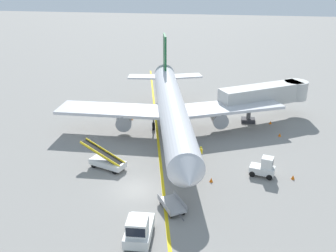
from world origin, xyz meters
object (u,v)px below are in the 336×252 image
(pushback_tug, at_px, (139,229))
(safety_cone_wingtip_right, at_px, (211,180))
(safety_cone_wingtip_left, at_px, (132,118))
(ground_crew_marshaller, at_px, (201,153))
(belt_loader_forward_hold, at_px, (107,161))
(safety_cone_nose_left, at_px, (280,135))
(safety_cone_nose_right, at_px, (270,122))
(airliner, at_px, (172,108))
(jet_bridge, at_px, (270,94))
(baggage_tug_near_wing, at_px, (264,168))
(safety_cone_tail_area, at_px, (293,177))
(baggage_cart_loaded, at_px, (172,205))

(pushback_tug, relative_size, safety_cone_wingtip_right, 8.43)
(pushback_tug, relative_size, safety_cone_wingtip_left, 8.43)
(ground_crew_marshaller, bearing_deg, safety_cone_wingtip_right, -71.87)
(pushback_tug, distance_m, ground_crew_marshaller, 14.04)
(belt_loader_forward_hold, distance_m, safety_cone_nose_left, 21.65)
(belt_loader_forward_hold, relative_size, safety_cone_nose_right, 11.67)
(airliner, bearing_deg, pushback_tug, -88.21)
(airliner, distance_m, jet_bridge, 14.21)
(pushback_tug, height_order, safety_cone_wingtip_right, pushback_tug)
(baggage_tug_near_wing, distance_m, safety_cone_tail_area, 2.93)
(jet_bridge, relative_size, safety_cone_wingtip_right, 27.62)
(safety_cone_nose_left, bearing_deg, safety_cone_wingtip_left, 172.94)
(baggage_tug_near_wing, bearing_deg, pushback_tug, -131.22)
(baggage_tug_near_wing, bearing_deg, airliner, 140.21)
(belt_loader_forward_hold, xyz_separation_m, safety_cone_nose_right, (17.79, 15.09, -0.56))
(jet_bridge, distance_m, safety_cone_wingtip_right, 19.53)
(pushback_tug, distance_m, safety_cone_nose_right, 28.19)
(jet_bridge, relative_size, belt_loader_forward_hold, 2.37)
(baggage_tug_near_wing, bearing_deg, safety_cone_nose_left, 75.26)
(jet_bridge, bearing_deg, ground_crew_marshaller, -120.14)
(safety_cone_wingtip_left, bearing_deg, ground_crew_marshaller, -45.31)
(pushback_tug, bearing_deg, safety_cone_tail_area, 41.19)
(safety_cone_wingtip_right, bearing_deg, safety_cone_nose_left, 57.61)
(safety_cone_nose_right, bearing_deg, baggage_cart_loaded, -115.23)
(airliner, xyz_separation_m, belt_loader_forward_hold, (-5.27, -9.76, -2.64))
(jet_bridge, relative_size, ground_crew_marshaller, 7.15)
(safety_cone_nose_left, distance_m, safety_cone_wingtip_left, 19.55)
(pushback_tug, relative_size, ground_crew_marshaller, 2.18)
(jet_bridge, distance_m, belt_loader_forward_hold, 24.55)
(pushback_tug, bearing_deg, airliner, 91.79)
(ground_crew_marshaller, height_order, safety_cone_nose_left, ground_crew_marshaller)
(belt_loader_forward_hold, height_order, safety_cone_nose_left, belt_loader_forward_hold)
(jet_bridge, height_order, safety_cone_wingtip_right, jet_bridge)
(baggage_cart_loaded, bearing_deg, ground_crew_marshaller, 79.74)
(safety_cone_wingtip_right, bearing_deg, ground_crew_marshaller, 108.13)
(airliner, bearing_deg, safety_cone_wingtip_left, 148.32)
(jet_bridge, xyz_separation_m, ground_crew_marshaller, (-8.05, -13.86, -2.63))
(jet_bridge, distance_m, safety_cone_nose_right, 3.84)
(jet_bridge, distance_m, safety_cone_nose_left, 6.82)
(ground_crew_marshaller, height_order, safety_cone_wingtip_left, ground_crew_marshaller)
(airliner, height_order, belt_loader_forward_hold, airliner)
(ground_crew_marshaller, bearing_deg, pushback_tug, -104.66)
(belt_loader_forward_hold, height_order, safety_cone_tail_area, belt_loader_forward_hold)
(airliner, distance_m, safety_cone_tail_area, 16.50)
(airliner, height_order, safety_cone_wingtip_right, airliner)
(airliner, relative_size, safety_cone_wingtip_left, 79.52)
(airliner, relative_size, ground_crew_marshaller, 20.58)
(safety_cone_nose_left, height_order, safety_cone_wingtip_right, same)
(safety_cone_nose_left, bearing_deg, airliner, -174.15)
(baggage_tug_near_wing, distance_m, belt_loader_forward_hold, 15.91)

